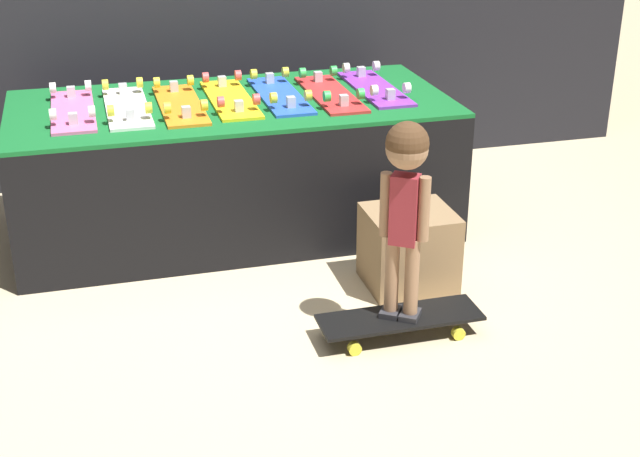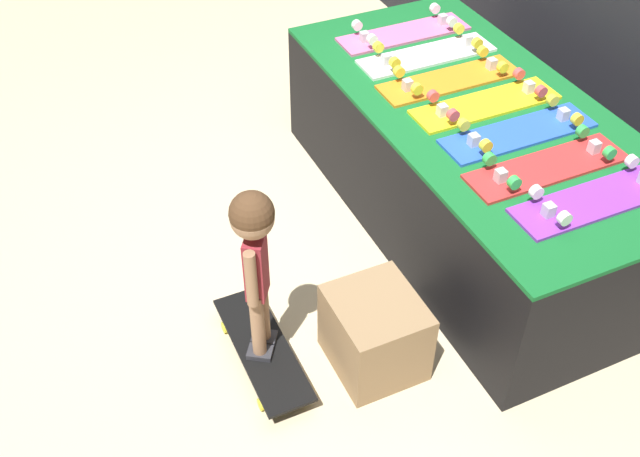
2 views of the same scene
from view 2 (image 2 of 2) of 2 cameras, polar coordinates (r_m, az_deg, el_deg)
ground_plane at (r=3.63m, az=1.54°, el=-2.10°), size 16.00×16.00×0.00m
display_rack at (r=3.71m, az=11.49°, el=4.77°), size 2.14×1.01×0.66m
skateboard_pink_on_rack at (r=4.06m, az=6.41°, el=14.66°), size 0.20×0.71×0.09m
skateboard_white_on_rack at (r=3.87m, az=8.16°, el=13.04°), size 0.20×0.71×0.09m
skateboard_orange_on_rack at (r=3.68m, az=9.87°, el=11.21°), size 0.20×0.71×0.09m
skateboard_yellow_on_rack at (r=3.53m, az=12.51°, el=9.34°), size 0.20×0.71×0.09m
skateboard_blue_on_rack at (r=3.37m, az=14.89°, el=7.17°), size 0.20×0.71×0.09m
skateboard_red_on_rack at (r=3.20m, az=16.94°, el=4.63°), size 0.20×0.71×0.09m
skateboard_purple_on_rack at (r=3.09m, az=20.33°, el=2.18°), size 0.20×0.71×0.09m
skateboard_on_floor at (r=3.16m, az=-4.39°, el=-9.16°), size 0.66×0.21×0.09m
child at (r=2.73m, az=-5.02°, el=-1.40°), size 0.18×0.17×0.81m
storage_box at (r=3.08m, az=4.20°, el=-7.95°), size 0.38×0.34×0.35m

